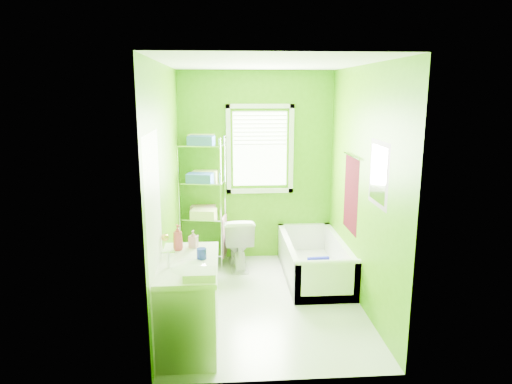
{
  "coord_description": "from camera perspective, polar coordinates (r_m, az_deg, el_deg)",
  "views": [
    {
      "loc": [
        -0.44,
        -4.76,
        2.33
      ],
      "look_at": [
        -0.09,
        0.25,
        1.21
      ],
      "focal_mm": 32.0,
      "sensor_mm": 36.0,
      "label": 1
    }
  ],
  "objects": [
    {
      "name": "ground",
      "position": [
        5.31,
        1.16,
        -13.47
      ],
      "size": [
        2.9,
        2.9,
        0.0
      ],
      "primitive_type": "plane",
      "color": "silver",
      "rests_on": "ground"
    },
    {
      "name": "bathtub",
      "position": [
        5.9,
        7.29,
        -9.1
      ],
      "size": [
        0.74,
        1.58,
        0.51
      ],
      "color": "white",
      "rests_on": "ground"
    },
    {
      "name": "room_envelope",
      "position": [
        4.84,
        1.24,
        3.23
      ],
      "size": [
        2.14,
        2.94,
        2.62
      ],
      "color": "#449007",
      "rests_on": "ground"
    },
    {
      "name": "window",
      "position": [
        6.24,
        0.5,
        5.95
      ],
      "size": [
        0.92,
        0.05,
        1.22
      ],
      "color": "white",
      "rests_on": "ground"
    },
    {
      "name": "wire_shelf_unit",
      "position": [
        6.15,
        -6.54,
        0.75
      ],
      "size": [
        0.64,
        0.53,
        1.76
      ],
      "color": "silver",
      "rests_on": "ground"
    },
    {
      "name": "toilet",
      "position": [
        6.14,
        -2.31,
        -6.24
      ],
      "size": [
        0.44,
        0.72,
        0.71
      ],
      "primitive_type": "imported",
      "rotation": [
        0.0,
        0.0,
        3.21
      ],
      "color": "white",
      "rests_on": "ground"
    },
    {
      "name": "right_wall_decor",
      "position": [
        5.06,
        13.0,
        0.71
      ],
      "size": [
        0.04,
        1.48,
        1.17
      ],
      "color": "#44070F",
      "rests_on": "ground"
    },
    {
      "name": "door",
      "position": [
        4.03,
        -12.42,
        -7.02
      ],
      "size": [
        0.09,
        0.8,
        2.0
      ],
      "color": "white",
      "rests_on": "ground"
    },
    {
      "name": "vanity",
      "position": [
        4.4,
        -8.39,
        -13.18
      ],
      "size": [
        0.55,
        1.07,
        1.06
      ],
      "color": "silver",
      "rests_on": "ground"
    }
  ]
}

